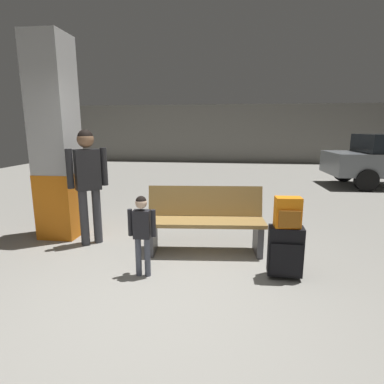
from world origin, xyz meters
name	(u,v)px	position (x,y,z in m)	size (l,w,h in m)	color
ground_plane	(198,207)	(0.00, 4.00, -0.05)	(18.00, 18.00, 0.10)	gray
garage_back_wall	(218,134)	(0.00, 12.86, 1.40)	(18.00, 0.12, 2.80)	slate
structural_pillar	(56,141)	(-1.92, 1.74, 1.49)	(0.57, 0.57, 3.01)	orange
bench	(205,220)	(0.39, 1.38, 0.44)	(1.64, 0.67, 0.89)	#9E7A42
suitcase	(285,251)	(1.36, 0.70, 0.32)	(0.39, 0.24, 0.60)	black
backpack_bright	(288,213)	(1.36, 0.70, 0.77)	(0.29, 0.20, 0.34)	orange
child	(142,227)	(-0.26, 0.55, 0.58)	(0.32, 0.19, 0.95)	#4C5160
adult	(88,175)	(-1.30, 1.45, 1.03)	(0.46, 0.39, 1.67)	#38383D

